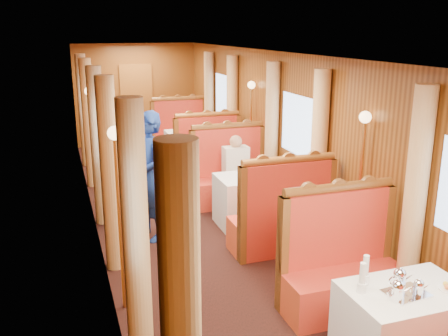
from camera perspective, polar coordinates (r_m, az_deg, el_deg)
name	(u,v)px	position (r m, az deg, el deg)	size (l,w,h in m)	color
floor	(205,230)	(7.38, -2.21, -7.04)	(3.00, 12.00, 0.01)	black
ceiling	(203,55)	(6.82, -2.44, 12.73)	(3.00, 12.00, 0.01)	silver
wall_far	(136,95)	(12.78, -9.98, 8.26)	(3.00, 2.50, 0.01)	brown
wall_left	(94,155)	(6.74, -14.64, 1.44)	(12.00, 2.50, 0.01)	brown
wall_right	(300,139)	(7.54, 8.70, 3.25)	(12.00, 2.50, 0.01)	brown
doorway_far	(137,105)	(12.79, -9.91, 7.14)	(0.80, 0.04, 2.00)	brown
table_near	(404,329)	(4.73, 19.93, -16.92)	(1.05, 0.72, 0.75)	white
banquette_near_aft	(341,271)	(5.42, 13.28, -11.39)	(1.30, 0.55, 1.34)	red
table_mid	(253,200)	(7.48, 3.29, -3.68)	(1.05, 0.72, 0.75)	white
banquette_mid_fwd	(281,221)	(6.59, 6.58, -6.03)	(1.30, 0.55, 1.34)	red
banquette_mid_aft	(230,178)	(8.36, 0.72, -1.18)	(1.30, 0.55, 1.34)	red
table_far	(192,148)	(10.67, -3.69, 2.25)	(1.05, 0.72, 0.75)	white
banquette_far_fwd	(205,157)	(9.71, -2.14, 1.21)	(1.30, 0.55, 1.34)	red
banquette_far_aft	(181,137)	(11.62, -4.99, 3.58)	(1.30, 0.55, 1.34)	red
tea_tray	(406,293)	(4.47, 20.09, -13.31)	(0.34, 0.26, 0.01)	silver
teapot_left	(398,293)	(4.31, 19.23, -13.38)	(0.17, 0.13, 0.14)	silver
teapot_right	(418,290)	(4.44, 21.31, -12.88)	(0.14, 0.11, 0.11)	silver
teapot_back	(399,282)	(4.49, 19.38, -12.14)	(0.18, 0.13, 0.14)	silver
cup_inboard	(362,281)	(4.34, 15.49, -12.31)	(0.08, 0.08, 0.26)	white
cup_outboard	(365,273)	(4.47, 15.84, -11.44)	(0.08, 0.08, 0.26)	white
rose_vase_mid	(254,164)	(7.33, 3.43, 0.44)	(0.06, 0.06, 0.36)	silver
rose_vase_far	(190,123)	(10.56, -3.91, 5.16)	(0.06, 0.06, 0.36)	silver
window_left_near	(137,249)	(3.37, -9.96, -9.12)	(1.20, 0.90, 0.01)	#8DADD7
curtain_left_near_b	(136,240)	(4.20, -10.03, -8.07)	(0.22, 0.22, 2.35)	#E5B675
curtain_right_near_b	(414,203)	(5.30, 20.94, -3.81)	(0.22, 0.22, 2.35)	#E5B675
window_left_mid	(94,140)	(6.70, -14.63, 3.11)	(1.20, 0.90, 0.01)	#8DADD7
curtain_left_mid_a	(110,176)	(6.02, -12.89, -0.88)	(0.22, 0.22, 2.35)	#E5B675
curtain_left_mid_b	(98,147)	(7.53, -14.16, 2.34)	(0.22, 0.22, 2.35)	#E5B675
window_right_mid	(300,126)	(7.49, 8.66, 4.74)	(1.20, 0.90, 0.01)	#8DADD7
curtain_right_mid_a	(318,157)	(6.84, 10.74, 1.22)	(0.22, 0.22, 2.35)	#E5B675
curtain_right_mid_b	(272,135)	(8.19, 5.46, 3.81)	(0.22, 0.22, 2.35)	#E5B675
window_left_far	(80,103)	(10.14, -16.18, 7.14)	(1.20, 0.90, 0.01)	#8DADD7
curtain_left_far_a	(89,124)	(9.42, -15.17, 4.90)	(0.22, 0.22, 2.35)	#E5B675
curtain_left_far_b	(84,111)	(10.96, -15.73, 6.31)	(0.22, 0.22, 2.35)	#E5B675
window_right_far	(225,97)	(10.69, 0.06, 8.16)	(1.20, 0.90, 0.01)	#8DADD7
curtain_right_far_a	(232,116)	(9.96, 0.92, 6.01)	(0.22, 0.22, 2.35)	#E5B675
curtain_right_far_b	(209,105)	(11.43, -1.70, 7.25)	(0.22, 0.22, 2.35)	#E5B675
sconce_left_fore	(118,182)	(5.03, -12.08, -1.61)	(0.14, 0.14, 1.95)	#BF8C3F
sconce_right_fore	(362,159)	(6.00, 15.49, 0.95)	(0.14, 0.14, 1.95)	#BF8C3F
sconce_left_aft	(91,122)	(8.43, -14.95, 5.14)	(0.14, 0.14, 1.95)	#BF8C3F
sconce_right_aft	(251,113)	(9.04, 3.11, 6.33)	(0.14, 0.14, 1.95)	#BF8C3F
steward	(149,176)	(6.88, -8.55, -0.96)	(0.66, 0.43, 1.80)	navy
passenger	(236,164)	(8.01, 1.42, 0.42)	(0.40, 0.44, 0.76)	beige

